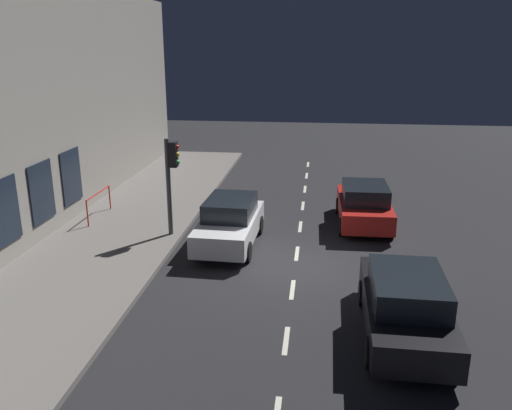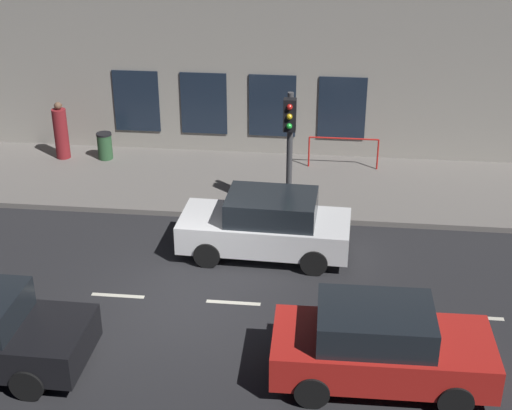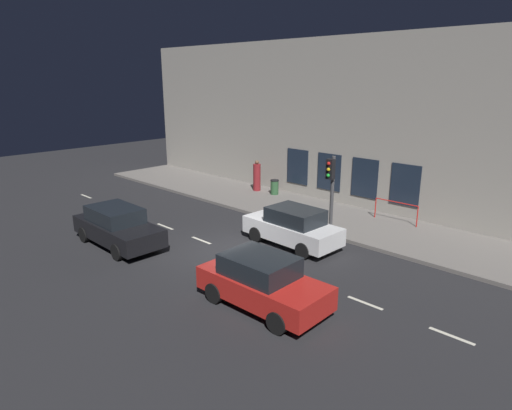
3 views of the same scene
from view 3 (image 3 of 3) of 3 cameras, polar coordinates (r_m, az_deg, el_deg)
name	(u,v)px [view 3 (image 3 of 3)]	position (r m, az deg, el deg)	size (l,w,h in m)	color
ground_plane	(227,250)	(17.73, -3.75, -5.83)	(60.00, 60.00, 0.00)	#232326
sidewalk	(320,215)	(22.15, 8.22, -1.23)	(4.50, 32.00, 0.15)	slate
building_facade	(353,125)	(23.41, 12.34, 10.09)	(0.65, 32.00, 8.62)	gray
lane_centre_line	(245,257)	(17.05, -1.46, -6.70)	(0.12, 27.20, 0.01)	beige
traffic_light	(331,182)	(18.94, 9.65, 2.94)	(0.50, 0.32, 3.31)	#424244
parked_car_0	(293,227)	(18.03, 4.77, -2.80)	(1.92, 4.14, 1.58)	silver
parked_car_1	(118,226)	(18.85, -17.41, -2.65)	(1.93, 4.46, 1.58)	black
parked_car_2	(262,282)	(13.30, 0.82, -9.87)	(1.93, 4.07, 1.58)	red
pedestrian_0	(257,177)	(26.13, 0.11, 3.66)	(0.62, 0.62, 1.82)	maroon
trash_bin	(275,187)	(25.37, 2.40, 2.33)	(0.48, 0.48, 0.84)	#2D5633
red_railing	(396,207)	(21.38, 17.60, -0.23)	(0.05, 2.12, 0.97)	red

